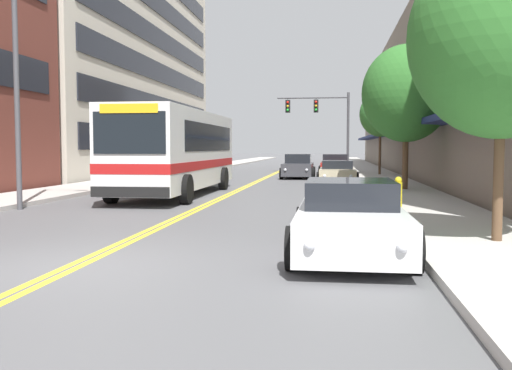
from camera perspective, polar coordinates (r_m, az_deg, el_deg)
The scene contains 19 objects.
ground_plane at distance 45.77m, azimuth 2.48°, elevation 1.44°, with size 240.00×240.00×0.00m, color #565659.
sidewalk_left at distance 46.89m, azimuth -5.98°, elevation 1.57°, with size 2.85×106.00×0.15m.
sidewalk_right at distance 45.68m, azimuth 11.17°, elevation 1.46°, with size 2.85×106.00×0.15m.
centre_line at distance 45.77m, azimuth 2.48°, elevation 1.45°, with size 0.34×106.00×0.01m.
office_tower_left at distance 46.28m, azimuth -16.94°, elevation 15.08°, with size 12.08×30.73×22.13m.
storefront_row_right at distance 46.48m, azimuth 18.30°, elevation 7.87°, with size 9.10×68.00×10.68m.
city_bus at distance 22.80m, azimuth -7.84°, elevation 3.64°, with size 2.88×10.75×3.25m.
car_charcoal_parked_left_mid at distance 39.81m, azimuth -4.74°, elevation 1.93°, with size 2.00×4.26×1.28m.
car_black_parked_left_far at distance 32.82m, azimuth -7.32°, elevation 1.62°, with size 2.16×4.69×1.41m.
car_white_parked_right_foreground at distance 10.19m, azimuth 9.39°, elevation -3.43°, with size 2.04×4.69×1.30m.
car_beige_parked_right_mid at distance 29.30m, azimuth 8.13°, elevation 1.21°, with size 2.03×4.48×1.21m.
car_red_parked_right_far at distance 38.36m, azimuth 7.90°, elevation 1.93°, with size 2.14×4.24×1.42m.
car_dark_grey_moving_lead at distance 34.82m, azimuth 4.23°, elevation 1.80°, with size 2.01×4.35×1.47m.
traffic_signal_mast at distance 41.71m, azimuth 6.68°, elevation 6.85°, with size 5.21×0.38×5.80m.
street_lamp_left_near at distance 18.78m, azimuth -22.38°, elevation 14.07°, with size 1.90×0.28×9.20m.
street_tree_right_near at distance 11.62m, azimuth 23.41°, elevation 13.45°, with size 3.40×3.40×5.62m.
street_tree_right_mid at distance 24.60m, azimuth 14.81°, elevation 8.83°, with size 3.65×3.65×5.96m.
street_tree_right_far at distance 37.35m, azimuth 12.33°, elevation 6.94°, with size 2.63×2.63×5.29m.
fire_hydrant at distance 16.88m, azimuth 14.02°, elevation -0.70°, with size 0.31×0.23×0.89m.
Camera 1 is at (4.04, -8.55, 1.89)m, focal length 40.00 mm.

